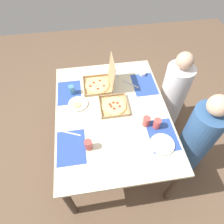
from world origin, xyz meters
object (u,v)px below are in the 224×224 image
(cup_spare, at_px, (88,145))
(cup_clear_left, at_px, (72,90))
(pizza_box_edge_far, at_px, (114,106))
(cup_clear_right, at_px, (157,124))
(pizza_box_center, at_px, (100,82))
(cup_red, at_px, (146,121))
(diner_right_seat, at_px, (196,140))
(plate_near_right, at_px, (78,104))
(plate_far_right, at_px, (162,144))
(diner_left_seat, at_px, (173,95))
(condiment_bowl, at_px, (142,73))

(cup_spare, bearing_deg, cup_clear_left, -169.79)
(pizza_box_edge_far, distance_m, cup_clear_right, 0.49)
(pizza_box_center, distance_m, cup_clear_left, 0.33)
(cup_clear_left, xyz_separation_m, cup_red, (0.54, 0.70, -0.00))
(cup_clear_left, height_order, diner_right_seat, diner_right_seat)
(cup_clear_right, bearing_deg, diner_right_seat, 77.11)
(plate_near_right, distance_m, plate_far_right, 0.96)
(cup_clear_left, distance_m, cup_spare, 0.72)
(cup_red, bearing_deg, pizza_box_center, -147.79)
(pizza_box_edge_far, xyz_separation_m, cup_spare, (0.44, -0.30, 0.04))
(diner_left_seat, bearing_deg, plate_near_right, -80.83)
(diner_left_seat, bearing_deg, diner_right_seat, -0.00)
(pizza_box_edge_far, relative_size, condiment_bowl, 3.72)
(pizza_box_edge_far, relative_size, diner_left_seat, 0.26)
(plate_near_right, relative_size, cup_clear_left, 1.97)
(diner_left_seat, relative_size, diner_right_seat, 0.94)
(cup_red, bearing_deg, cup_clear_right, 65.38)
(pizza_box_edge_far, height_order, cup_red, cup_red)
(plate_far_right, xyz_separation_m, diner_right_seat, (-0.10, 0.44, -0.22))
(pizza_box_edge_far, distance_m, cup_red, 0.39)
(pizza_box_center, relative_size, diner_right_seat, 0.28)
(pizza_box_center, relative_size, cup_spare, 3.31)
(condiment_bowl, distance_m, diner_left_seat, 0.50)
(cup_clear_right, relative_size, cup_red, 1.04)
(cup_clear_left, relative_size, diner_right_seat, 0.09)
(plate_near_right, xyz_separation_m, plate_far_right, (0.60, 0.74, -0.00))
(cup_clear_right, xyz_separation_m, cup_red, (-0.04, -0.09, -0.00))
(cup_spare, relative_size, cup_red, 1.02)
(condiment_bowl, bearing_deg, diner_left_seat, 67.02)
(cup_clear_left, relative_size, diner_left_seat, 0.09)
(condiment_bowl, relative_size, diner_left_seat, 0.07)
(cup_red, bearing_deg, plate_far_right, 20.68)
(diner_left_seat, bearing_deg, cup_spare, -57.02)
(cup_clear_right, bearing_deg, cup_clear_left, -125.93)
(diner_right_seat, bearing_deg, plate_near_right, -113.00)
(plate_near_right, bearing_deg, cup_spare, 7.81)
(cup_spare, height_order, condiment_bowl, cup_spare)
(pizza_box_edge_far, relative_size, cup_spare, 2.83)
(pizza_box_edge_far, bearing_deg, condiment_bowl, 136.61)
(plate_near_right, relative_size, cup_clear_right, 1.97)
(condiment_bowl, bearing_deg, plate_far_right, -3.10)
(pizza_box_edge_far, bearing_deg, plate_near_right, -103.31)
(cup_clear_left, distance_m, cup_clear_right, 0.99)
(pizza_box_center, relative_size, plate_near_right, 1.65)
(cup_clear_left, height_order, diner_left_seat, diner_left_seat)
(pizza_box_center, distance_m, diner_left_seat, 0.96)
(pizza_box_center, height_order, plate_far_right, pizza_box_center)
(cup_red, height_order, diner_right_seat, diner_right_seat)
(cup_spare, distance_m, cup_red, 0.60)
(plate_near_right, distance_m, condiment_bowl, 0.87)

